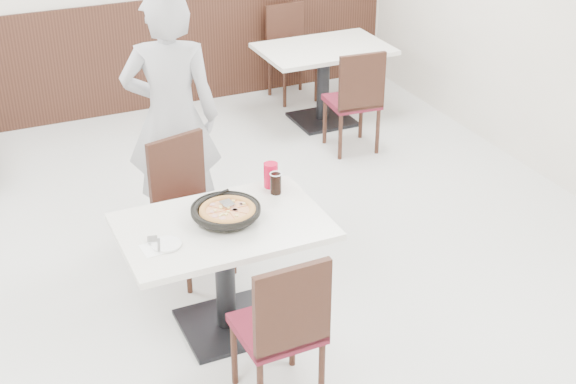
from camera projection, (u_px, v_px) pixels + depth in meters
name	position (u px, v px, depth m)	size (l,w,h in m)	color
floor	(242.00, 302.00, 5.22)	(7.00, 7.00, 0.00)	#B3B3AE
wainscot_back	(109.00, 61.00, 7.76)	(5.90, 0.03, 1.10)	black
main_table	(225.00, 277.00, 4.82)	(1.20, 0.80, 0.75)	white
chair_near	(277.00, 325.00, 4.25)	(0.42, 0.42, 0.95)	black
chair_far	(194.00, 211.00, 5.32)	(0.42, 0.42, 0.95)	black
trivet	(229.00, 216.00, 4.68)	(0.13, 0.13, 0.04)	black
pizza_pan	(226.00, 214.00, 4.65)	(0.38, 0.38, 0.01)	black
pizza	(228.00, 213.00, 4.63)	(0.32, 0.32, 0.02)	#D38A39
pizza_server	(227.00, 203.00, 4.67)	(0.07, 0.09, 0.00)	silver
napkin	(155.00, 248.00, 4.40)	(0.15, 0.15, 0.00)	white
side_plate	(167.00, 244.00, 4.43)	(0.17, 0.17, 0.01)	white
fork	(159.00, 245.00, 4.40)	(0.01, 0.14, 0.00)	silver
cola_glass	(276.00, 184.00, 4.94)	(0.07, 0.07, 0.13)	black
red_cup	(271.00, 175.00, 5.01)	(0.09, 0.09, 0.16)	red
diner_person	(172.00, 118.00, 5.58)	(0.67, 0.44, 1.84)	#A9AAAE
bg_table_right	(323.00, 85.00, 7.68)	(1.20, 0.80, 0.75)	white
bg_chair_right_near	(352.00, 99.00, 7.08)	(0.42, 0.42, 0.95)	black
bg_chair_right_far	(293.00, 54.00, 8.16)	(0.42, 0.42, 0.95)	black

